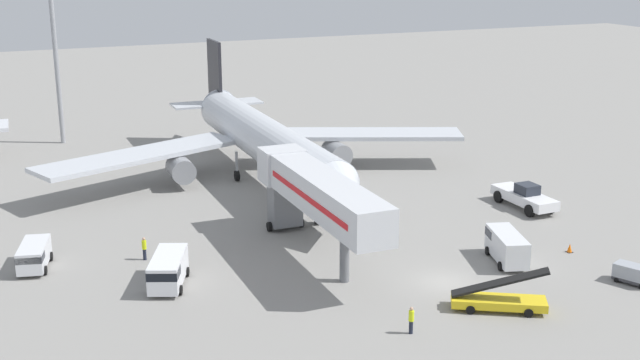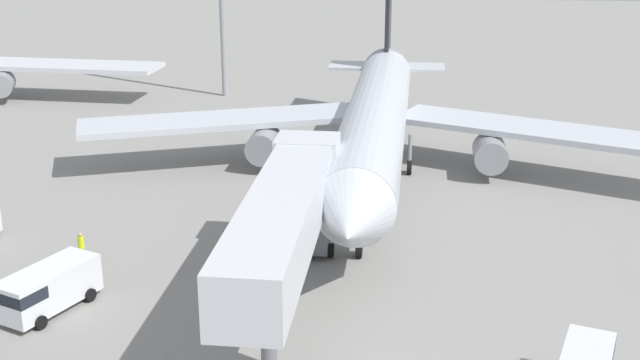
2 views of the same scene
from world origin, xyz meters
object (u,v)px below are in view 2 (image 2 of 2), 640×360
object	(u,v)px
airplane_at_gate	(376,119)
ground_crew_worker_midground	(81,247)
jet_bridge	(288,213)
service_van_far_right	(46,288)

from	to	relation	value
airplane_at_gate	ground_crew_worker_midground	xyz separation A→B (m)	(-15.68, -17.30, -3.34)
jet_bridge	service_van_far_right	bearing A→B (deg)	-172.92
jet_bridge	service_van_far_right	distance (m)	12.50
jet_bridge	ground_crew_worker_midground	bearing A→B (deg)	161.02
jet_bridge	airplane_at_gate	bearing A→B (deg)	81.02
service_van_far_right	jet_bridge	bearing A→B (deg)	7.08
service_van_far_right	ground_crew_worker_midground	distance (m)	5.71
airplane_at_gate	ground_crew_worker_midground	bearing A→B (deg)	-132.19
jet_bridge	ground_crew_worker_midground	world-z (taller)	jet_bridge
airplane_at_gate	jet_bridge	size ratio (longest dim) A/B	2.35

